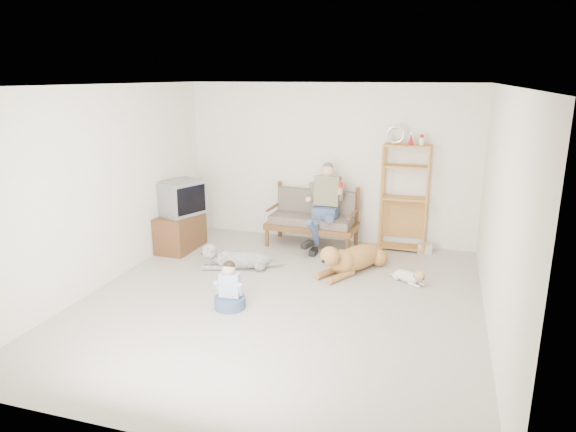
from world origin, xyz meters
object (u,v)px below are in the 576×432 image
(golden_retriever, at_px, (352,258))
(tv_stand, at_px, (180,232))
(loveseat, at_px, (313,217))
(etagere, at_px, (404,197))

(golden_retriever, bearing_deg, tv_stand, -153.80)
(loveseat, xyz_separation_m, tv_stand, (-2.05, -0.87, -0.19))
(etagere, relative_size, tv_stand, 2.24)
(loveseat, height_order, tv_stand, loveseat)
(loveseat, bearing_deg, golden_retriever, -46.87)
(loveseat, relative_size, tv_stand, 1.68)
(etagere, bearing_deg, loveseat, -172.95)
(tv_stand, bearing_deg, loveseat, 25.11)
(etagere, bearing_deg, golden_retriever, -116.59)
(tv_stand, bearing_deg, etagere, 18.69)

